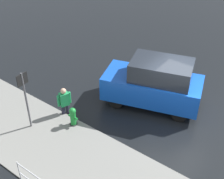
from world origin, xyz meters
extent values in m
plane|color=black|center=(0.00, 0.00, 0.00)|extent=(60.00, 60.00, 0.00)
cube|color=blue|center=(1.32, -0.07, 0.79)|extent=(4.23, 2.81, 0.99)
cube|color=#1E232B|center=(1.02, -0.16, 1.67)|extent=(2.68, 2.14, 0.77)
cylinder|color=black|center=(2.33, 1.00, 0.30)|extent=(0.64, 0.39, 0.60)
cylinder|color=black|center=(2.76, -0.36, 0.30)|extent=(0.64, 0.39, 0.60)
cylinder|color=black|center=(-0.13, 0.22, 0.30)|extent=(0.64, 0.39, 0.60)
cylinder|color=black|center=(0.31, -1.14, 0.30)|extent=(0.64, 0.39, 0.60)
cylinder|color=#197A2D|center=(2.96, 2.88, 0.31)|extent=(0.22, 0.22, 0.62)
sphere|color=#197A2D|center=(2.96, 2.88, 0.67)|extent=(0.26, 0.26, 0.26)
cylinder|color=#197A2D|center=(2.80, 2.88, 0.38)|extent=(0.10, 0.09, 0.09)
cylinder|color=#197A2D|center=(3.12, 2.88, 0.38)|extent=(0.10, 0.09, 0.09)
cylinder|color=#2D2D2D|center=(2.96, 2.88, 0.03)|extent=(0.31, 0.31, 0.06)
cube|color=#1E8C4C|center=(3.68, 2.57, 0.73)|extent=(0.36, 0.43, 0.55)
sphere|color=tan|center=(3.68, 2.57, 1.11)|extent=(0.22, 0.22, 0.22)
cylinder|color=#1E1E2D|center=(3.65, 2.49, 0.23)|extent=(0.13, 0.13, 0.45)
cylinder|color=#1E1E2D|center=(3.72, 2.66, 0.23)|extent=(0.13, 0.13, 0.45)
cylinder|color=#1E8C4C|center=(3.59, 2.35, 0.73)|extent=(0.09, 0.09, 0.50)
cylinder|color=#1E8C4C|center=(3.78, 2.79, 0.73)|extent=(0.09, 0.09, 0.50)
cylinder|color=#B7BABF|center=(2.31, 5.91, 0.53)|extent=(0.04, 0.04, 1.05)
cylinder|color=#4C4C51|center=(4.18, 3.93, 1.20)|extent=(0.07, 0.07, 2.40)
cube|color=black|center=(4.18, 3.93, 2.15)|extent=(0.04, 0.44, 0.44)
camera|label=1|loc=(-3.64, 9.21, 7.96)|focal=50.00mm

